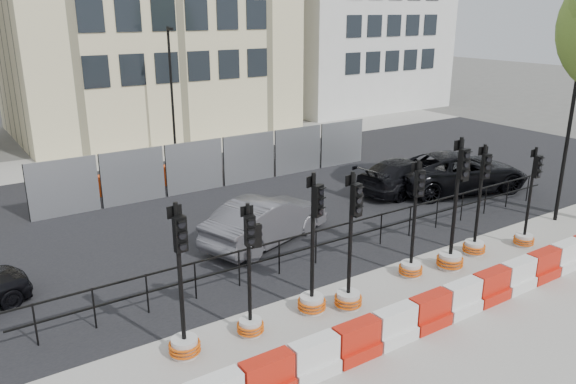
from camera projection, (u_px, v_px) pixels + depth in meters
ground at (377, 269)px, 15.22m from camera, size 120.00×120.00×0.00m
sidewalk_near at (467, 317)px, 12.84m from camera, size 40.00×6.00×0.02m
road at (249, 200)px, 20.75m from camera, size 40.00×14.00×0.03m
sidewalk_far at (158, 152)px, 27.87m from camera, size 40.00×4.00×0.02m
kerb_railing at (350, 232)px, 15.95m from camera, size 18.00×0.04×1.00m
heras_fencing at (214, 166)px, 22.75m from camera, size 14.33×1.72×2.00m
lamp_post_far at (172, 88)px, 26.34m from camera, size 0.12×0.56×6.00m
lamp_post_near at (570, 125)px, 17.77m from camera, size 0.12×0.56×6.00m
barrier_row at (461, 300)px, 12.89m from camera, size 15.70×0.50×0.80m
traffic_signal_a at (184, 326)px, 11.20m from camera, size 0.65×0.65×3.30m
traffic_signal_b at (251, 305)px, 11.95m from camera, size 0.59×0.59×3.01m
traffic_signal_c at (313, 285)px, 12.86m from camera, size 0.67×0.67×3.38m
traffic_signal_d at (350, 277)px, 13.01m from camera, size 0.66×0.66×3.35m
traffic_signal_e at (412, 253)px, 14.63m from camera, size 0.63×0.63×3.17m
traffic_signal_f at (453, 239)px, 15.00m from camera, size 0.72×0.72×3.65m
traffic_signal_g at (476, 233)px, 15.95m from camera, size 0.64×0.64×3.25m
traffic_signal_h at (526, 227)px, 16.54m from camera, size 0.60×0.60×3.03m
car_b at (266, 220)px, 16.79m from camera, size 4.03×5.19×1.42m
car_c at (405, 175)px, 21.62m from camera, size 2.97×4.92×1.29m
car_d at (459, 172)px, 21.68m from camera, size 5.38×6.76×1.51m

